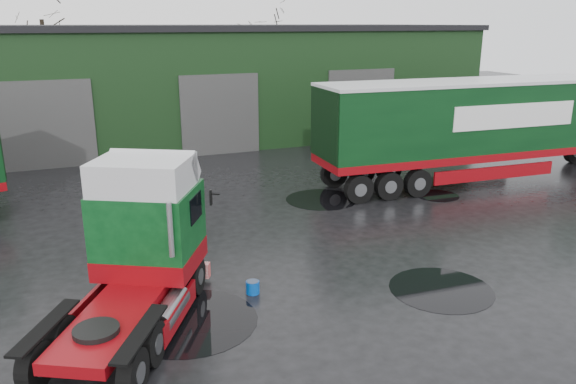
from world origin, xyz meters
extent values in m
plane|color=black|center=(0.00, 0.00, 0.00)|extent=(100.00, 100.00, 0.00)
cube|color=black|center=(2.00, 20.00, 3.00)|extent=(32.00, 12.00, 6.00)
cube|color=black|center=(2.00, 20.00, 6.15)|extent=(32.40, 12.40, 0.30)
cylinder|color=#0742A8|center=(-1.42, -1.32, 0.16)|extent=(0.41, 0.41, 0.32)
cylinder|color=black|center=(-3.16, -2.09, 0.00)|extent=(3.07, 3.07, 0.01)
cylinder|color=black|center=(3.44, 5.01, 0.00)|extent=(2.71, 2.71, 0.01)
cylinder|color=black|center=(3.05, -2.90, 0.00)|extent=(2.60, 2.60, 0.01)
cylinder|color=black|center=(7.81, 3.78, 0.00)|extent=(1.67, 1.67, 0.01)
camera|label=1|loc=(-5.30, -13.34, 6.44)|focal=35.00mm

